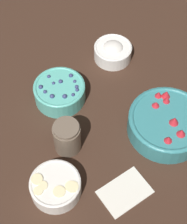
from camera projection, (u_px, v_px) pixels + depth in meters
ground_plane at (94, 113)px, 1.13m from camera, size 4.00×4.00×0.00m
bowl_strawberries at (167, 123)px, 1.06m from camera, size 0.22×0.22×0.09m
bowl_blueberries at (60, 91)px, 1.13m from camera, size 0.16×0.16×0.07m
bowl_bananas at (56, 186)px, 0.96m from camera, size 0.13×0.13×0.05m
bowl_cream at (113, 51)px, 1.23m from camera, size 0.12×0.12×0.06m
jar_chocolate at (67, 138)px, 1.03m from camera, size 0.08×0.08×0.10m
napkin at (125, 192)px, 0.98m from camera, size 0.14×0.11×0.01m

